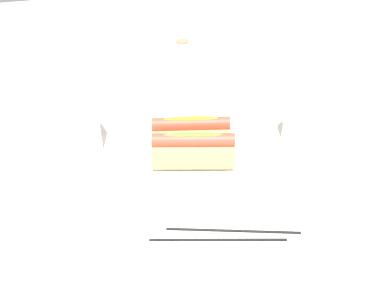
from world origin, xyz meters
The scene contains 9 objects.
ground_plane centered at (0.00, 0.00, 0.00)m, with size 2.40×2.40×0.00m, color silver.
serving_bowl centered at (0.03, 0.00, 0.02)m, with size 0.27×0.27×0.03m.
hotdog_front centered at (0.02, -0.03, 0.06)m, with size 0.16×0.09×0.06m.
hotdog_back centered at (0.03, 0.03, 0.06)m, with size 0.16×0.08×0.06m.
water_glass centered at (0.27, 0.03, 0.04)m, with size 0.07×0.07×0.09m.
paper_towel_roll centered at (0.09, 0.30, 0.07)m, with size 0.11×0.11×0.13m.
napkin_box centered at (-0.19, 0.10, 0.07)m, with size 0.11×0.04×0.15m, color white.
chopstick_near centered at (0.05, -0.19, 0.00)m, with size 0.01×0.01×0.22m, color black.
chopstick_far centered at (0.02, -0.20, 0.00)m, with size 0.01×0.01×0.22m, color black.
Camera 1 is at (-0.14, -0.63, 0.52)m, focal length 39.59 mm.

